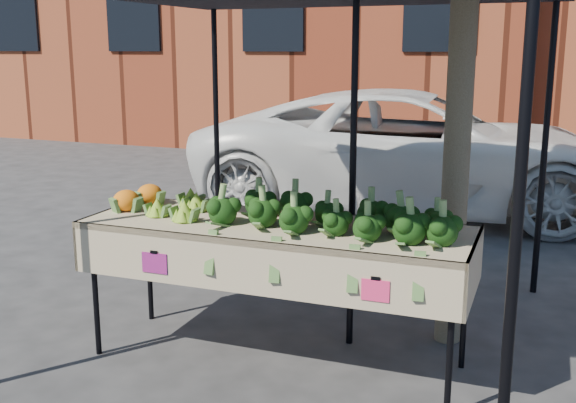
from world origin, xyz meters
The scene contains 6 objects.
ground centered at (0.00, 0.00, 0.00)m, with size 90.00×90.00×0.00m, color #2A2A2D.
table centered at (0.01, -0.11, 0.45)m, with size 2.42×0.86×0.90m.
canopy centered at (0.01, 0.41, 1.37)m, with size 3.16×3.16×2.74m, color black, non-canonical shape.
broccoli_heap centered at (0.37, -0.08, 1.01)m, with size 1.51×0.54×0.22m, color black.
romanesco_cluster centered at (-0.65, -0.07, 0.99)m, with size 0.40×0.54×0.17m, color #9CBB35.
cauliflower_pair centered at (-1.02, -0.04, 0.98)m, with size 0.20×0.40×0.16m, color orange.
Camera 1 is at (1.62, -3.86, 1.95)m, focal length 42.98 mm.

